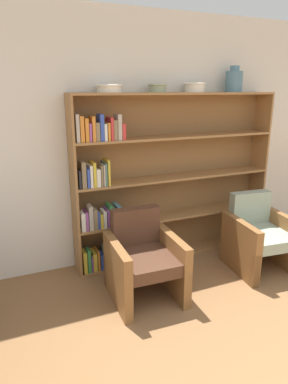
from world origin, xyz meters
name	(u,v)px	position (x,y,z in m)	size (l,w,h in m)	color
wall_back	(164,140)	(0.00, 2.86, 1.38)	(12.00, 0.06, 2.75)	silver
bookshelf	(158,182)	(-0.16, 2.69, 0.92)	(2.41, 0.30, 1.91)	olive
bowl_copper	(109,88)	(-0.71, 2.67, 1.96)	(0.27, 0.27, 0.08)	silver
bowl_brass	(158,87)	(-0.19, 2.67, 1.96)	(0.20, 0.20, 0.09)	gray
bowl_stoneware	(195,87)	(0.27, 2.67, 1.97)	(0.25, 0.25, 0.10)	silver
vase_tall	(234,81)	(0.78, 2.67, 2.04)	(0.19, 0.19, 0.29)	slate
armchair_leather	(144,260)	(-0.63, 1.99, 0.38)	(0.66, 0.70, 0.82)	brown
armchair_cushioned	(260,236)	(0.77, 1.99, 0.38)	(0.71, 0.74, 0.82)	brown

